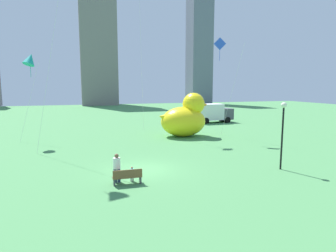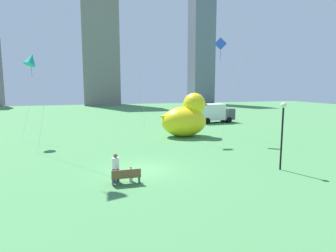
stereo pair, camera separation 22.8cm
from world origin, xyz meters
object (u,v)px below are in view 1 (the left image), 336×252
Objects in this scene: lamppost at (283,123)px; box_truck at (212,113)px; person_adult at (117,167)px; giant_inflatable_duck at (185,118)px; kite_blue at (221,48)px; park_bench at (127,176)px; person_child at (132,173)px; kite_teal at (30,59)px.

box_truck is at bearing 74.77° from lamppost.
person_adult is at bearing -126.63° from box_truck.
box_truck is at bearing 50.80° from giant_inflatable_duck.
park_bench is at bearing -135.01° from kite_blue.
lamppost is (1.66, -14.03, 1.10)m from giant_inflatable_duck.
person_adult is 0.29× the size of giant_inflatable_duck.
box_truck reaches higher than person_child.
kite_blue is (1.42, 11.86, 6.32)m from lamppost.
box_truck is 26.26m from kite_teal.
kite_blue is 18.96m from kite_teal.
kite_teal is at bearing 114.20° from park_bench.
kite_blue is at bearing 44.99° from park_bench.
giant_inflatable_duck is (8.39, 13.53, 1.56)m from person_child.
giant_inflatable_duck reaches higher than box_truck.
lamppost reaches higher than person_child.
park_bench is 18.98m from kite_blue.
park_bench is 0.19× the size of kite_teal.
kite_teal is at bearing 169.87° from kite_blue.
person_adult is 18.75m from kite_blue.
kite_blue reaches higher than park_bench.
person_adult is 0.38× the size of lamppost.
park_bench is 0.90m from person_adult.
kite_teal reaches higher than person_adult.
kite_teal is (-6.80, 15.14, 7.64)m from park_bench.
giant_inflatable_duck is (9.26, 13.43, 1.11)m from person_adult.
person_child is at bearing 177.15° from lamppost.
park_bench is 16.57m from giant_inflatable_duck.
kite_teal is (-18.62, 3.33, -1.36)m from kite_blue.
person_adult reaches higher than park_bench.
kite_teal is at bearing 113.32° from person_adult.
person_adult is at bearing 132.89° from park_bench.
giant_inflatable_duck is 13.03m from box_truck.
giant_inflatable_duck is at bearing 96.74° from lamppost.
giant_inflatable_duck is at bearing 58.19° from person_child.
giant_inflatable_duck is at bearing 144.74° from kite_blue.
park_bench is 0.57m from person_child.
kite_blue is (11.47, 11.36, 8.98)m from person_child.
person_child is 0.20× the size of lamppost.
person_adult is at bearing -124.59° from giant_inflatable_duck.
box_truck is (6.57, 24.12, -1.71)m from lamppost.
park_bench is 29.47m from box_truck.
kite_teal reaches higher than person_child.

